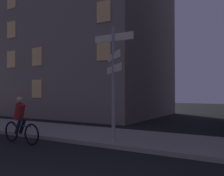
# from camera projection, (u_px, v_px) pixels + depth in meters

# --- Properties ---
(sidewalk_kerb) EXTENTS (40.00, 3.12, 0.14)m
(sidewalk_kerb) POSITION_uv_depth(u_px,v_px,m) (164.00, 142.00, 8.48)
(sidewalk_kerb) COLOR gray
(sidewalk_kerb) RESTS_ON ground_plane
(signpost) EXTENTS (1.46, 1.29, 3.78)m
(signpost) POSITION_uv_depth(u_px,v_px,m) (114.00, 73.00, 8.18)
(signpost) COLOR gray
(signpost) RESTS_ON sidewalk_kerb
(cyclist) EXTENTS (1.82, 0.34, 1.61)m
(cyclist) POSITION_uv_depth(u_px,v_px,m) (20.00, 121.00, 8.64)
(cyclist) COLOR black
(cyclist) RESTS_ON ground_plane
(building_left_block) EXTENTS (13.17, 9.12, 13.72)m
(building_left_block) POSITION_uv_depth(u_px,v_px,m) (80.00, 31.00, 20.54)
(building_left_block) COLOR slate
(building_left_block) RESTS_ON ground_plane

